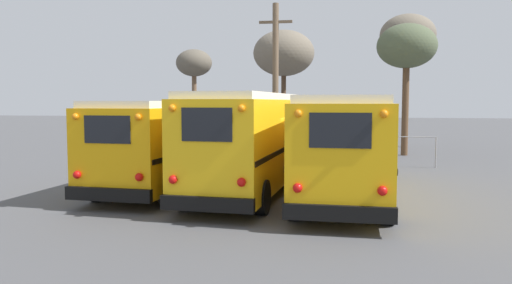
# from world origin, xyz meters

# --- Properties ---
(ground_plane) EXTENTS (160.00, 160.00, 0.00)m
(ground_plane) POSITION_xyz_m (0.00, 0.00, 0.00)
(ground_plane) COLOR #4C4C4F
(school_bus_0) EXTENTS (2.94, 10.04, 3.02)m
(school_bus_0) POSITION_xyz_m (-2.99, 0.96, 1.64)
(school_bus_0) COLOR #E5A00C
(school_bus_0) RESTS_ON ground
(school_bus_1) EXTENTS (2.86, 10.72, 3.26)m
(school_bus_1) POSITION_xyz_m (-0.00, 0.57, 1.76)
(school_bus_1) COLOR yellow
(school_bus_1) RESTS_ON ground
(school_bus_2) EXTENTS (2.66, 10.18, 3.16)m
(school_bus_2) POSITION_xyz_m (2.99, -0.13, 1.72)
(school_bus_2) COLOR #EAAA0F
(school_bus_2) RESTS_ON ground
(utility_pole) EXTENTS (1.80, 0.33, 8.26)m
(utility_pole) POSITION_xyz_m (-0.86, 10.68, 4.25)
(utility_pole) COLOR brown
(utility_pole) RESTS_ON ground
(bare_tree_0) EXTENTS (4.16, 4.16, 7.86)m
(bare_tree_0) POSITION_xyz_m (-1.37, 17.89, 6.26)
(bare_tree_0) COLOR #473323
(bare_tree_0) RESTS_ON ground
(bare_tree_1) EXTENTS (2.50, 2.50, 6.62)m
(bare_tree_1) POSITION_xyz_m (-7.56, 17.23, 5.54)
(bare_tree_1) COLOR brown
(bare_tree_1) RESTS_ON ground
(bare_tree_2) EXTENTS (3.57, 3.57, 8.68)m
(bare_tree_2) POSITION_xyz_m (6.75, 17.95, 7.28)
(bare_tree_2) COLOR brown
(bare_tree_2) RESTS_ON ground
(bare_tree_3) EXTENTS (3.26, 3.26, 7.29)m
(bare_tree_3) POSITION_xyz_m (6.16, 12.63, 5.97)
(bare_tree_3) COLOR brown
(bare_tree_3) RESTS_ON ground
(fence_line) EXTENTS (14.04, 0.06, 1.42)m
(fence_line) POSITION_xyz_m (0.00, 7.31, 0.97)
(fence_line) COLOR #939399
(fence_line) RESTS_ON ground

